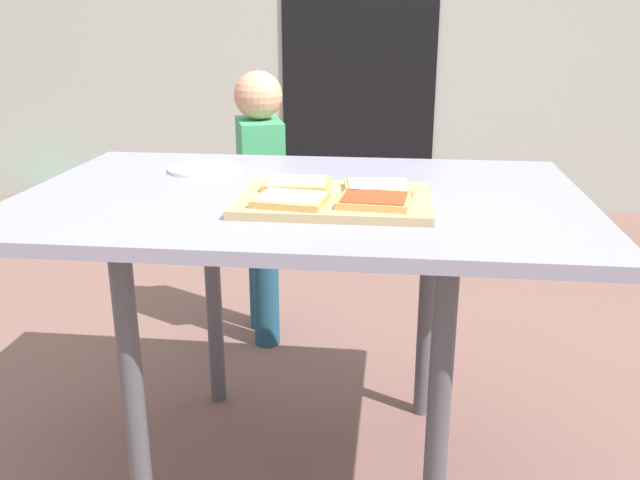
# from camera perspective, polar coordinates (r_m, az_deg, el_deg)

# --- Properties ---
(ground_plane) EXTENTS (16.00, 16.00, 0.00)m
(ground_plane) POSITION_cam_1_polar(r_m,az_deg,el_deg) (1.86, -1.32, -18.80)
(ground_plane) COLOR #7C584F
(house_wall_back) EXTENTS (8.00, 0.20, 2.42)m
(house_wall_back) POSITION_cam_1_polar(r_m,az_deg,el_deg) (4.17, 3.92, 19.57)
(house_wall_back) COLOR #ADB2A8
(house_wall_back) RESTS_ON ground
(house_door) EXTENTS (0.90, 0.02, 2.00)m
(house_door) POSITION_cam_1_polar(r_m,az_deg,el_deg) (4.07, 3.33, 16.67)
(house_door) COLOR black
(house_door) RESTS_ON ground
(dining_table) EXTENTS (1.26, 0.82, 0.74)m
(dining_table) POSITION_cam_1_polar(r_m,az_deg,el_deg) (1.55, -1.50, 1.25)
(dining_table) COLOR #9090A4
(dining_table) RESTS_ON ground
(cutting_board) EXTENTS (0.41, 0.29, 0.02)m
(cutting_board) POSITION_cam_1_polar(r_m,az_deg,el_deg) (1.43, 1.21, 3.38)
(cutting_board) COLOR tan
(cutting_board) RESTS_ON dining_table
(pizza_slice_far_left) EXTENTS (0.14, 0.12, 0.02)m
(pizza_slice_far_left) POSITION_cam_1_polar(r_m,az_deg,el_deg) (1.50, -1.96, 4.79)
(pizza_slice_far_left) COLOR tan
(pizza_slice_far_left) RESTS_ON cutting_board
(pizza_slice_near_right) EXTENTS (0.15, 0.13, 0.02)m
(pizza_slice_near_right) POSITION_cam_1_polar(r_m,az_deg,el_deg) (1.36, 4.62, 3.35)
(pizza_slice_near_right) COLOR tan
(pizza_slice_near_right) RESTS_ON cutting_board
(pizza_slice_far_right) EXTENTS (0.15, 0.13, 0.02)m
(pizza_slice_far_right) POSITION_cam_1_polar(r_m,az_deg,el_deg) (1.47, 4.88, 4.46)
(pizza_slice_far_right) COLOR tan
(pizza_slice_far_right) RESTS_ON cutting_board
(pizza_slice_near_left) EXTENTS (0.15, 0.13, 0.02)m
(pizza_slice_near_left) POSITION_cam_1_polar(r_m,az_deg,el_deg) (1.37, -2.66, 3.44)
(pizza_slice_near_left) COLOR tan
(pizza_slice_near_left) RESTS_ON cutting_board
(plate_white_left) EXTENTS (0.18, 0.18, 0.01)m
(plate_white_left) POSITION_cam_1_polar(r_m,az_deg,el_deg) (1.77, -9.71, 5.93)
(plate_white_left) COLOR white
(plate_white_left) RESTS_ON dining_table
(child_left) EXTENTS (0.21, 0.27, 0.95)m
(child_left) POSITION_cam_1_polar(r_m,az_deg,el_deg) (2.35, -5.01, 4.01)
(child_left) COLOR navy
(child_left) RESTS_ON ground
(garden_hose_coil) EXTENTS (0.38, 0.38, 0.03)m
(garden_hose_coil) POSITION_cam_1_polar(r_m,az_deg,el_deg) (4.58, -23.07, 2.92)
(garden_hose_coil) COLOR #2EB37A
(garden_hose_coil) RESTS_ON ground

